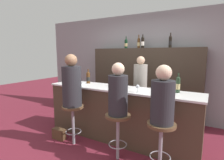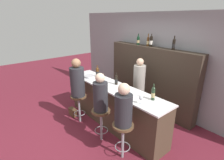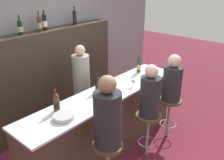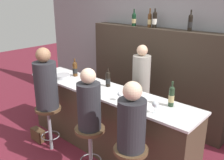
# 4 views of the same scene
# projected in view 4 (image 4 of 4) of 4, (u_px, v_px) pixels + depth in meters

# --- Properties ---
(ground_plane) EXTENTS (16.00, 16.00, 0.00)m
(ground_plane) POSITION_uv_depth(u_px,v_px,m) (92.00, 156.00, 3.73)
(ground_plane) COLOR maroon
(wall_back) EXTENTS (6.40, 0.05, 2.60)m
(wall_back) POSITION_uv_depth(u_px,v_px,m) (162.00, 51.00, 4.58)
(wall_back) COLOR gray
(wall_back) RESTS_ON ground_plane
(bar_counter) EXTENTS (2.88, 0.60, 0.99)m
(bar_counter) POSITION_uv_depth(u_px,v_px,m) (105.00, 120.00, 3.76)
(bar_counter) COLOR #473828
(bar_counter) RESTS_ON ground_plane
(back_bar_cabinet) EXTENTS (2.70, 0.28, 1.74)m
(back_bar_cabinet) POSITION_uv_depth(u_px,v_px,m) (154.00, 76.00, 4.56)
(back_bar_cabinet) COLOR #382D23
(back_bar_cabinet) RESTS_ON ground_plane
(wine_bottle_counter_0) EXTENTS (0.08, 0.08, 0.30)m
(wine_bottle_counter_0) POSITION_uv_depth(u_px,v_px,m) (75.00, 69.00, 4.15)
(wine_bottle_counter_0) COLOR #4C2D14
(wine_bottle_counter_0) RESTS_ON bar_counter
(wine_bottle_counter_1) EXTENTS (0.07, 0.07, 0.28)m
(wine_bottle_counter_1) POSITION_uv_depth(u_px,v_px,m) (108.00, 79.00, 3.68)
(wine_bottle_counter_1) COLOR black
(wine_bottle_counter_1) RESTS_ON bar_counter
(wine_bottle_counter_2) EXTENTS (0.07, 0.07, 0.32)m
(wine_bottle_counter_2) POSITION_uv_depth(u_px,v_px,m) (171.00, 96.00, 3.01)
(wine_bottle_counter_2) COLOR #233823
(wine_bottle_counter_2) RESTS_ON bar_counter
(wine_bottle_backbar_0) EXTENTS (0.08, 0.08, 0.30)m
(wine_bottle_backbar_0) POSITION_uv_depth(u_px,v_px,m) (134.00, 19.00, 4.54)
(wine_bottle_backbar_0) COLOR black
(wine_bottle_backbar_0) RESTS_ON back_bar_cabinet
(wine_bottle_backbar_1) EXTENTS (0.07, 0.07, 0.32)m
(wine_bottle_backbar_1) POSITION_uv_depth(u_px,v_px,m) (150.00, 20.00, 4.33)
(wine_bottle_backbar_1) COLOR #4C2D14
(wine_bottle_backbar_1) RESTS_ON back_bar_cabinet
(wine_bottle_backbar_2) EXTENTS (0.08, 0.08, 0.32)m
(wine_bottle_backbar_2) POSITION_uv_depth(u_px,v_px,m) (155.00, 20.00, 4.26)
(wine_bottle_backbar_2) COLOR black
(wine_bottle_backbar_2) RESTS_ON back_bar_cabinet
(wine_bottle_backbar_3) EXTENTS (0.07, 0.07, 0.33)m
(wine_bottle_backbar_3) POSITION_uv_depth(u_px,v_px,m) (190.00, 23.00, 3.85)
(wine_bottle_backbar_3) COLOR black
(wine_bottle_backbar_3) RESTS_ON back_bar_cabinet
(wine_glass_0) EXTENTS (0.06, 0.06, 0.13)m
(wine_glass_0) POSITION_uv_depth(u_px,v_px,m) (120.00, 94.00, 3.18)
(wine_glass_0) COLOR silver
(wine_glass_0) RESTS_ON bar_counter
(wine_glass_1) EXTENTS (0.08, 0.08, 0.15)m
(wine_glass_1) POSITION_uv_depth(u_px,v_px,m) (155.00, 105.00, 2.84)
(wine_glass_1) COLOR silver
(wine_glass_1) RESTS_ON bar_counter
(metal_bowl) EXTENTS (0.25, 0.25, 0.06)m
(metal_bowl) POSITION_uv_depth(u_px,v_px,m) (62.00, 76.00, 4.07)
(metal_bowl) COLOR #B7B7BC
(metal_bowl) RESTS_ON bar_counter
(bar_stool_left) EXTENTS (0.38, 0.38, 0.71)m
(bar_stool_left) POSITION_uv_depth(u_px,v_px,m) (49.00, 117.00, 3.72)
(bar_stool_left) COLOR gray
(bar_stool_left) RESTS_ON ground_plane
(guest_seated_left) EXTENTS (0.33, 0.33, 0.89)m
(guest_seated_left) POSITION_uv_depth(u_px,v_px,m) (46.00, 82.00, 3.55)
(guest_seated_left) COLOR #28282D
(guest_seated_left) RESTS_ON bar_stool_left
(bar_stool_middle) EXTENTS (0.38, 0.38, 0.71)m
(bar_stool_middle) POSITION_uv_depth(u_px,v_px,m) (90.00, 139.00, 3.16)
(bar_stool_middle) COLOR gray
(bar_stool_middle) RESTS_ON ground_plane
(guest_seated_middle) EXTENTS (0.29, 0.29, 0.78)m
(guest_seated_middle) POSITION_uv_depth(u_px,v_px,m) (89.00, 103.00, 3.00)
(guest_seated_middle) COLOR #28282D
(guest_seated_middle) RESTS_ON bar_stool_middle
(bar_stool_right) EXTENTS (0.38, 0.38, 0.71)m
(bar_stool_right) POSITION_uv_depth(u_px,v_px,m) (130.00, 160.00, 2.75)
(bar_stool_right) COLOR gray
(bar_stool_right) RESTS_ON ground_plane
(guest_seated_right) EXTENTS (0.30, 0.30, 0.76)m
(guest_seated_right) POSITION_uv_depth(u_px,v_px,m) (132.00, 121.00, 2.59)
(guest_seated_right) COLOR #28282D
(guest_seated_right) RESTS_ON bar_stool_right
(bartender) EXTENTS (0.29, 0.29, 1.56)m
(bartender) POSITION_uv_depth(u_px,v_px,m) (140.00, 95.00, 4.08)
(bartender) COLOR gray
(bartender) RESTS_ON ground_plane
(handbag) EXTENTS (0.26, 0.12, 0.20)m
(handbag) POSITION_uv_depth(u_px,v_px,m) (38.00, 135.00, 4.11)
(handbag) COLOR #513823
(handbag) RESTS_ON ground_plane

